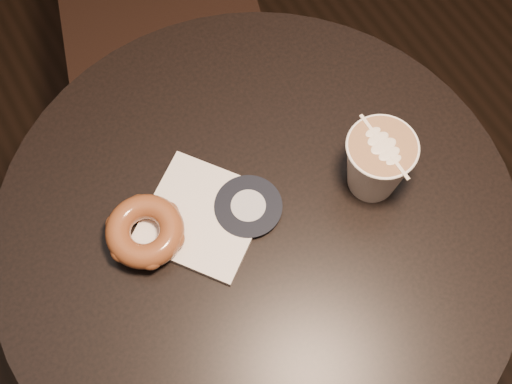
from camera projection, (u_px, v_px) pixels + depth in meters
cafe_table at (257, 274)px, 1.11m from camera, size 0.70×0.70×0.75m
pastry_bag at (203, 216)px, 0.93m from camera, size 0.20×0.20×0.01m
doughnut at (145, 231)px, 0.90m from camera, size 0.10×0.10×0.03m
latte_cup at (377, 164)px, 0.91m from camera, size 0.09×0.09×0.10m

